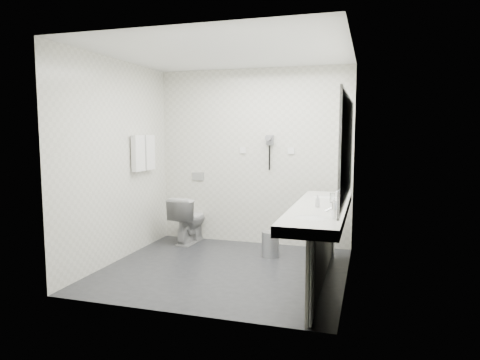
% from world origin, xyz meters
% --- Properties ---
extents(floor, '(2.80, 2.80, 0.00)m').
position_xyz_m(floor, '(0.00, 0.00, 0.00)').
color(floor, '#26272B').
rests_on(floor, ground).
extents(ceiling, '(2.80, 2.80, 0.00)m').
position_xyz_m(ceiling, '(0.00, 0.00, 2.50)').
color(ceiling, white).
rests_on(ceiling, wall_back).
extents(wall_back, '(2.80, 0.00, 2.80)m').
position_xyz_m(wall_back, '(0.00, 1.30, 1.25)').
color(wall_back, silver).
rests_on(wall_back, floor).
extents(wall_front, '(2.80, 0.00, 2.80)m').
position_xyz_m(wall_front, '(0.00, -1.30, 1.25)').
color(wall_front, silver).
rests_on(wall_front, floor).
extents(wall_left, '(0.00, 2.60, 2.60)m').
position_xyz_m(wall_left, '(-1.40, 0.00, 1.25)').
color(wall_left, silver).
rests_on(wall_left, floor).
extents(wall_right, '(0.00, 2.60, 2.60)m').
position_xyz_m(wall_right, '(1.40, 0.00, 1.25)').
color(wall_right, silver).
rests_on(wall_right, floor).
extents(vanity_counter, '(0.55, 2.20, 0.10)m').
position_xyz_m(vanity_counter, '(1.12, -0.20, 0.80)').
color(vanity_counter, white).
rests_on(vanity_counter, floor).
extents(vanity_panel, '(0.03, 2.15, 0.75)m').
position_xyz_m(vanity_panel, '(1.15, -0.20, 0.38)').
color(vanity_panel, '#999891').
rests_on(vanity_panel, floor).
extents(vanity_post_near, '(0.06, 0.06, 0.75)m').
position_xyz_m(vanity_post_near, '(1.18, -1.24, 0.38)').
color(vanity_post_near, silver).
rests_on(vanity_post_near, floor).
extents(vanity_post_far, '(0.06, 0.06, 0.75)m').
position_xyz_m(vanity_post_far, '(1.18, 0.84, 0.38)').
color(vanity_post_far, silver).
rests_on(vanity_post_far, floor).
extents(mirror, '(0.02, 2.20, 1.05)m').
position_xyz_m(mirror, '(1.39, -0.20, 1.45)').
color(mirror, '#B2BCC6').
rests_on(mirror, wall_right).
extents(basin_near, '(0.40, 0.31, 0.05)m').
position_xyz_m(basin_near, '(1.12, -0.85, 0.83)').
color(basin_near, white).
rests_on(basin_near, vanity_counter).
extents(basin_far, '(0.40, 0.31, 0.05)m').
position_xyz_m(basin_far, '(1.12, 0.45, 0.83)').
color(basin_far, white).
rests_on(basin_far, vanity_counter).
extents(faucet_near, '(0.04, 0.04, 0.15)m').
position_xyz_m(faucet_near, '(1.32, -0.85, 0.92)').
color(faucet_near, silver).
rests_on(faucet_near, vanity_counter).
extents(faucet_far, '(0.04, 0.04, 0.15)m').
position_xyz_m(faucet_far, '(1.32, 0.45, 0.92)').
color(faucet_far, silver).
rests_on(faucet_far, vanity_counter).
extents(soap_bottle_a, '(0.05, 0.05, 0.09)m').
position_xyz_m(soap_bottle_a, '(1.27, -0.23, 0.90)').
color(soap_bottle_a, silver).
rests_on(soap_bottle_a, vanity_counter).
extents(soap_bottle_c, '(0.06, 0.06, 0.13)m').
position_xyz_m(soap_bottle_c, '(1.11, -0.29, 0.91)').
color(soap_bottle_c, silver).
rests_on(soap_bottle_c, vanity_counter).
extents(glass_left, '(0.07, 0.07, 0.10)m').
position_xyz_m(glass_left, '(1.23, 0.05, 0.90)').
color(glass_left, silver).
rests_on(glass_left, vanity_counter).
extents(glass_right, '(0.07, 0.07, 0.11)m').
position_xyz_m(glass_right, '(1.34, 0.21, 0.90)').
color(glass_right, silver).
rests_on(glass_right, vanity_counter).
extents(toilet, '(0.43, 0.70, 0.68)m').
position_xyz_m(toilet, '(-0.90, 1.04, 0.34)').
color(toilet, white).
rests_on(toilet, floor).
extents(flush_plate, '(0.18, 0.02, 0.12)m').
position_xyz_m(flush_plate, '(-0.85, 1.29, 0.95)').
color(flush_plate, '#B2B5BA').
rests_on(flush_plate, wall_back).
extents(pedal_bin, '(0.29, 0.29, 0.32)m').
position_xyz_m(pedal_bin, '(0.41, 0.66, 0.16)').
color(pedal_bin, '#B2B5BA').
rests_on(pedal_bin, floor).
extents(bin_lid, '(0.23, 0.23, 0.02)m').
position_xyz_m(bin_lid, '(0.41, 0.66, 0.33)').
color(bin_lid, '#B2B5BA').
rests_on(bin_lid, pedal_bin).
extents(towel_rail, '(0.02, 0.62, 0.02)m').
position_xyz_m(towel_rail, '(-1.35, 0.55, 1.55)').
color(towel_rail, silver).
rests_on(towel_rail, wall_left).
extents(towel_near, '(0.07, 0.24, 0.48)m').
position_xyz_m(towel_near, '(-1.34, 0.41, 1.33)').
color(towel_near, white).
rests_on(towel_near, towel_rail).
extents(towel_far, '(0.07, 0.24, 0.48)m').
position_xyz_m(towel_far, '(-1.34, 0.69, 1.33)').
color(towel_far, white).
rests_on(towel_far, towel_rail).
extents(dryer_cradle, '(0.10, 0.04, 0.14)m').
position_xyz_m(dryer_cradle, '(0.25, 1.27, 1.50)').
color(dryer_cradle, gray).
rests_on(dryer_cradle, wall_back).
extents(dryer_barrel, '(0.08, 0.14, 0.08)m').
position_xyz_m(dryer_barrel, '(0.25, 1.20, 1.53)').
color(dryer_barrel, gray).
rests_on(dryer_barrel, dryer_cradle).
extents(dryer_cord, '(0.02, 0.02, 0.35)m').
position_xyz_m(dryer_cord, '(0.25, 1.26, 1.25)').
color(dryer_cord, black).
rests_on(dryer_cord, dryer_cradle).
extents(switch_plate_a, '(0.09, 0.02, 0.09)m').
position_xyz_m(switch_plate_a, '(-0.15, 1.29, 1.35)').
color(switch_plate_a, white).
rests_on(switch_plate_a, wall_back).
extents(switch_plate_b, '(0.09, 0.02, 0.09)m').
position_xyz_m(switch_plate_b, '(0.55, 1.29, 1.35)').
color(switch_plate_b, white).
rests_on(switch_plate_b, wall_back).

